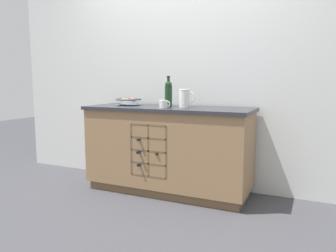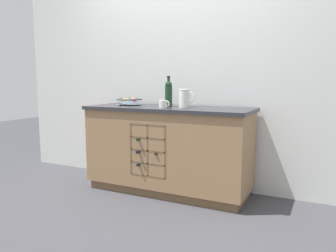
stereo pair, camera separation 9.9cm
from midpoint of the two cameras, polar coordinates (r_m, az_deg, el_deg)
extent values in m
plane|color=#424247|center=(3.51, -0.82, -11.30)|extent=(14.00, 14.00, 0.00)
cube|color=silver|center=(3.64, 1.60, 9.81)|extent=(4.40, 0.06, 2.55)
cube|color=brown|center=(3.49, -0.82, -10.60)|extent=(1.61, 0.51, 0.09)
cube|color=#99724C|center=(3.38, -0.84, -3.72)|extent=(1.67, 0.57, 0.76)
cube|color=#2D2D33|center=(3.32, -0.85, 3.04)|extent=(1.71, 0.61, 0.03)
cube|color=brown|center=(3.25, -3.51, -4.03)|extent=(0.38, 0.01, 0.50)
cube|color=brown|center=(3.30, -6.85, -3.89)|extent=(0.02, 0.10, 0.50)
cube|color=brown|center=(3.12, -0.87, -4.51)|extent=(0.02, 0.10, 0.50)
cube|color=brown|center=(3.27, -3.90, -8.52)|extent=(0.38, 0.10, 0.02)
cube|color=brown|center=(3.23, -3.92, -6.38)|extent=(0.38, 0.10, 0.02)
cube|color=brown|center=(3.20, -3.95, -4.20)|extent=(0.38, 0.10, 0.02)
cube|color=brown|center=(3.18, -3.97, -1.98)|extent=(0.38, 0.10, 0.02)
cube|color=brown|center=(3.16, -3.99, 0.27)|extent=(0.38, 0.10, 0.02)
cube|color=brown|center=(3.20, -3.95, -4.20)|extent=(0.02, 0.10, 0.50)
cylinder|color=black|center=(3.36, -4.62, -6.19)|extent=(0.07, 0.19, 0.07)
cylinder|color=black|center=(3.25, -5.78, -6.70)|extent=(0.03, 0.08, 0.03)
cylinder|color=black|center=(3.32, -4.72, -4.07)|extent=(0.08, 0.18, 0.08)
cylinder|color=black|center=(3.21, -5.87, -4.51)|extent=(0.03, 0.08, 0.03)
cylinder|color=black|center=(3.27, -1.48, -4.30)|extent=(0.07, 0.20, 0.07)
cylinder|color=black|center=(3.15, -2.61, -4.78)|extent=(0.03, 0.08, 0.03)
cylinder|color=black|center=(3.32, -4.53, -1.92)|extent=(0.07, 0.20, 0.07)
cylinder|color=black|center=(3.20, -5.81, -2.32)|extent=(0.03, 0.09, 0.03)
cylinder|color=#4C5666|center=(3.59, -7.66, 3.68)|extent=(0.13, 0.13, 0.01)
cone|color=#4C5666|center=(3.58, -7.67, 4.27)|extent=(0.26, 0.26, 0.06)
torus|color=#4C5666|center=(3.58, -7.67, 4.64)|extent=(0.28, 0.28, 0.02)
sphere|color=gold|center=(3.57, -8.00, 4.24)|extent=(0.07, 0.07, 0.07)
sphere|color=red|center=(3.58, -7.13, 4.26)|extent=(0.07, 0.07, 0.07)
sphere|color=gold|center=(3.63, -8.50, 4.28)|extent=(0.07, 0.07, 0.07)
sphere|color=orange|center=(3.63, -7.03, 4.35)|extent=(0.07, 0.07, 0.07)
cylinder|color=white|center=(3.26, 2.00, 4.85)|extent=(0.11, 0.11, 0.18)
torus|color=white|center=(3.26, 2.00, 6.37)|extent=(0.11, 0.11, 0.01)
torus|color=white|center=(3.24, 2.91, 4.98)|extent=(0.11, 0.01, 0.11)
cylinder|color=white|center=(3.20, -1.67, 3.85)|extent=(0.08, 0.08, 0.08)
torus|color=white|center=(3.18, -0.99, 3.85)|extent=(0.06, 0.01, 0.06)
cylinder|color=#19381E|center=(3.37, -0.77, 5.19)|extent=(0.08, 0.08, 0.21)
sphere|color=#19381E|center=(3.37, -0.77, 7.20)|extent=(0.07, 0.07, 0.07)
cylinder|color=#19381E|center=(3.37, -0.77, 7.74)|extent=(0.03, 0.03, 0.09)
cylinder|color=black|center=(3.37, -0.77, 8.61)|extent=(0.03, 0.03, 0.01)
camera|label=1|loc=(0.05, -90.84, -0.12)|focal=35.00mm
camera|label=2|loc=(0.05, 89.16, 0.12)|focal=35.00mm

